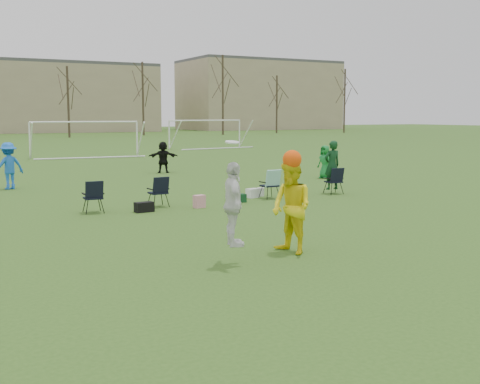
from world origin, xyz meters
TOP-DOWN VIEW (x-y plane):
  - ground at (0.00, 0.00)m, footprint 260.00×260.00m
  - fielder_blue at (-3.21, 15.02)m, footprint 1.33×1.01m
  - fielder_green_far at (10.08, 12.50)m, footprint 0.58×0.80m
  - fielder_black at (4.51, 18.46)m, footprint 1.53×0.98m
  - center_contest at (0.02, 0.50)m, footprint 2.30×1.35m
  - sideline_setup at (3.64, 7.93)m, footprint 9.58×1.74m
  - goal_mid at (4.00, 32.00)m, footprint 7.40×0.63m
  - goal_right at (16.00, 38.00)m, footprint 7.35×1.14m
  - building_row at (6.73, 96.00)m, footprint 126.00×16.00m

SIDE VIEW (x-z plane):
  - ground at x=0.00m, z-range 0.00..0.00m
  - sideline_setup at x=3.64m, z-range -0.39..1.56m
  - fielder_green_far at x=10.08m, z-range 0.00..1.51m
  - fielder_black at x=4.51m, z-range 0.00..1.57m
  - fielder_blue at x=-3.21m, z-range 0.00..1.83m
  - center_contest at x=0.02m, z-range -0.14..2.28m
  - goal_mid at x=4.00m, z-range 0.69..3.15m
  - goal_right at x=16.00m, z-range 0.69..3.15m
  - building_row at x=6.73m, z-range -0.51..12.49m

